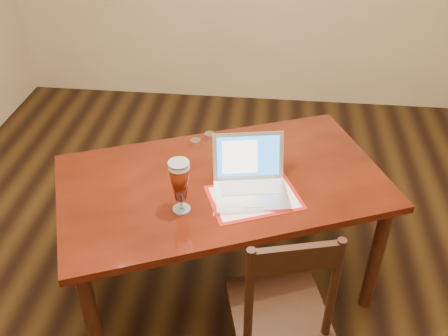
# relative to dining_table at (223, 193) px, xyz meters

# --- Properties ---
(ground) EXTENTS (5.00, 5.00, 0.00)m
(ground) POSITION_rel_dining_table_xyz_m (0.02, -0.07, -0.70)
(ground) COLOR black
(ground) RESTS_ON ground
(dining_table) EXTENTS (1.91, 1.52, 1.07)m
(dining_table) POSITION_rel_dining_table_xyz_m (0.00, 0.00, 0.00)
(dining_table) COLOR #55170B
(dining_table) RESTS_ON ground
(dining_chair) EXTENTS (0.53, 0.51, 1.03)m
(dining_chair) POSITION_rel_dining_table_xyz_m (0.33, -0.56, -0.22)
(dining_chair) COLOR black
(dining_chair) RESTS_ON ground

